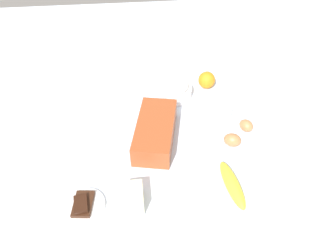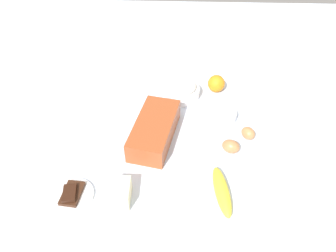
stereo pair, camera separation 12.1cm
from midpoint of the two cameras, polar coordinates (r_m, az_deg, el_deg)
ground_plane at (r=1.24m, az=-2.78°, el=-1.81°), size 2.40×2.40×0.02m
loaf_pan at (r=1.19m, az=-5.11°, el=-0.97°), size 0.30×0.18×0.08m
flour_bowl at (r=1.39m, az=-1.47°, el=6.31°), size 0.15×0.15×0.07m
sugar_bowl at (r=1.30m, az=5.58°, el=2.89°), size 0.13×0.13×0.06m
banana at (r=1.07m, az=7.83°, el=-10.15°), size 0.19×0.07×0.04m
orange_fruit at (r=1.44m, az=4.30°, el=7.83°), size 0.07×0.07×0.07m
butter_block at (r=1.03m, az=-9.54°, el=-12.32°), size 0.09×0.07×0.06m
egg_near_butter at (r=1.19m, az=8.23°, el=-2.54°), size 0.07×0.08×0.05m
egg_beside_bowl at (r=1.26m, az=10.70°, el=-0.05°), size 0.07×0.07×0.04m
chocolate_plate at (r=1.07m, az=-17.66°, el=-13.10°), size 0.13×0.13×0.03m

